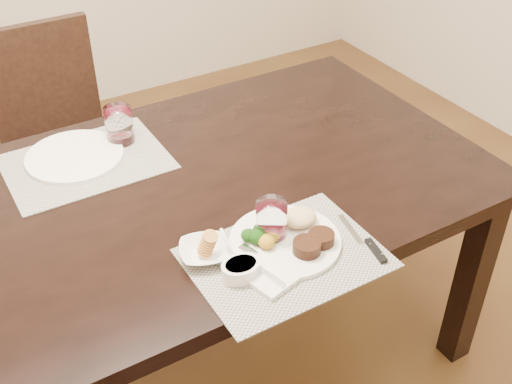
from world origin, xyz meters
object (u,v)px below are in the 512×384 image
dinner_plate (290,237)px  far_plate (75,156)px  wine_glass_near (271,223)px  chair_far (58,129)px  cracker_bowl (205,251)px  steak_knife (370,245)px

dinner_plate → far_plate: dinner_plate is taller
far_plate → wine_glass_near: bearing=-63.0°
chair_far → dinner_plate: chair_far is taller
chair_far → cracker_bowl: bearing=-88.0°
dinner_plate → cracker_bowl: (-0.21, 0.06, 0.00)m
chair_far → far_plate: chair_far is taller
chair_far → wine_glass_near: size_ratio=8.32×
dinner_plate → far_plate: bearing=96.8°
chair_far → wine_glass_near: chair_far is taller
wine_glass_near → far_plate: wine_glass_near is taller
dinner_plate → wine_glass_near: 0.06m
wine_glass_near → far_plate: size_ratio=0.38×
dinner_plate → far_plate: 0.73m
cracker_bowl → far_plate: (-0.14, 0.59, -0.01)m
chair_far → cracker_bowl: 1.25m
chair_far → cracker_bowl: (0.04, -1.22, 0.27)m
dinner_plate → steak_knife: size_ratio=1.34×
dinner_plate → chair_far: bearing=79.9°
dinner_plate → wine_glass_near: size_ratio=2.58×
chair_far → dinner_plate: bearing=-78.9°
dinner_plate → far_plate: size_ratio=0.97×
steak_knife → dinner_plate: bearing=155.0°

